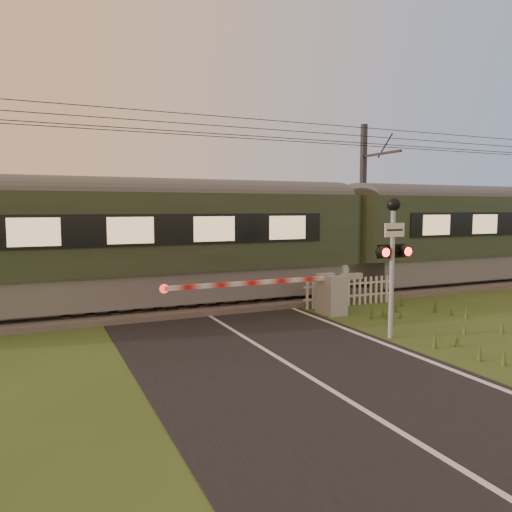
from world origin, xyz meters
name	(u,v)px	position (x,y,z in m)	size (l,w,h in m)	color
ground	(286,363)	(0.00, 0.00, 0.00)	(160.00, 160.00, 0.00)	#35471B
road	(292,366)	(0.02, -0.23, 0.01)	(6.00, 140.00, 0.03)	black
track_bed	(193,305)	(0.00, 6.50, 0.07)	(140.00, 3.40, 0.39)	#47423D
overhead_wires	(191,126)	(0.00, 6.50, 5.72)	(120.00, 0.62, 0.62)	black
train	(344,236)	(5.76, 6.50, 2.17)	(40.49, 2.79, 3.77)	slate
boom_gate	(325,293)	(3.24, 3.74, 0.66)	(6.28, 0.92, 1.22)	gray
crossing_signal	(393,242)	(3.28, 0.77, 2.36)	(0.87, 0.36, 3.43)	gray
picket_fence	(348,292)	(4.69, 4.60, 0.46)	(3.31, 0.08, 0.90)	silver
catenary_mast	(364,201)	(8.24, 8.72, 3.48)	(0.21, 2.46, 6.69)	#2D2D30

